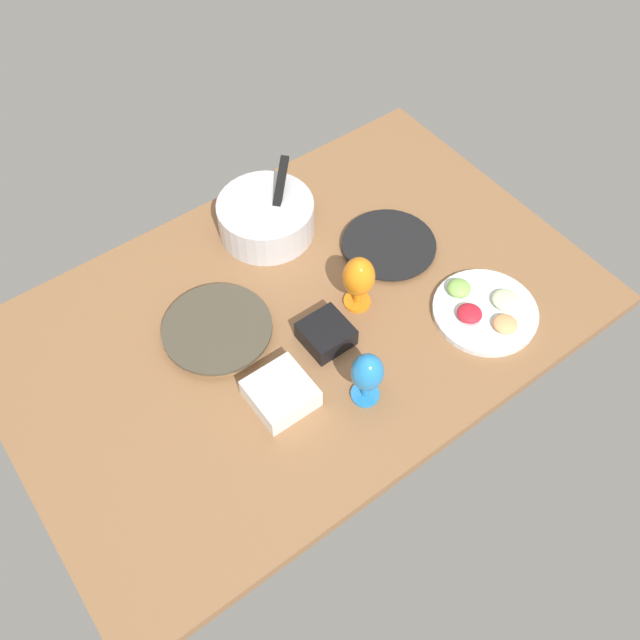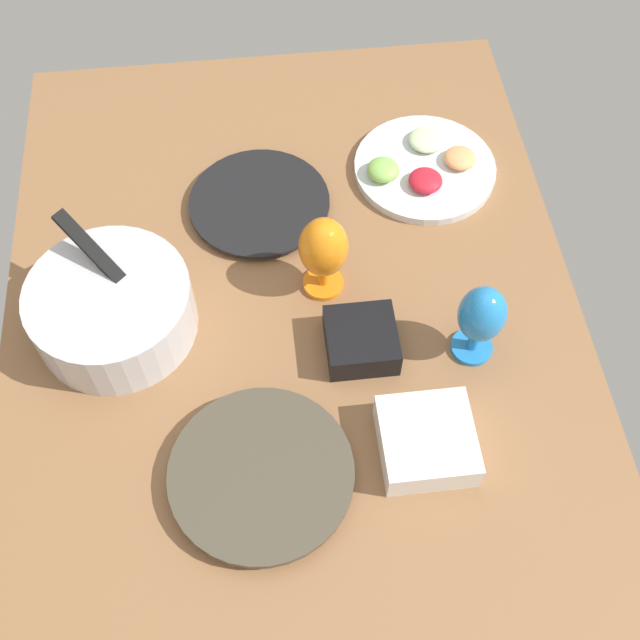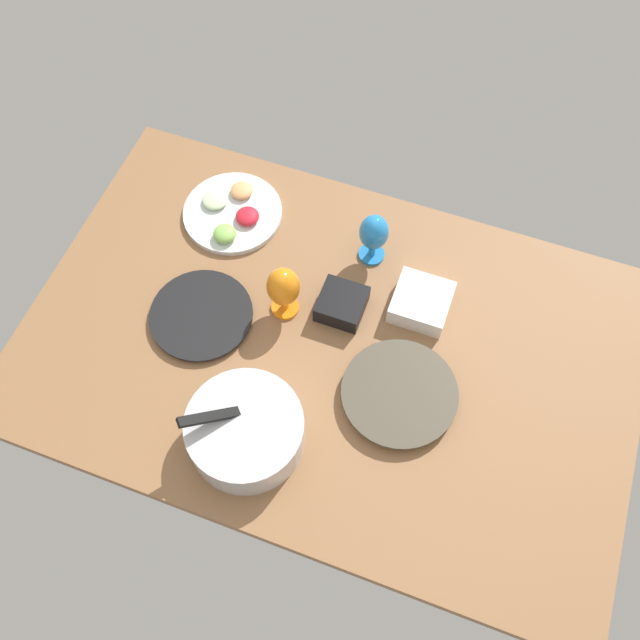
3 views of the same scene
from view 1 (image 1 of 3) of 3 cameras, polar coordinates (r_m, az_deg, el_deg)
ground_plane at (r=189.36cm, az=-1.68°, el=0.11°), size 160.00×104.00×4.00cm
dinner_plate_left at (r=184.72cm, az=-8.50°, el=-0.81°), size 29.44×29.44×3.14cm
dinner_plate_right at (r=203.13cm, az=5.72°, el=6.18°), size 27.68×27.68×1.95cm
mixing_bowl at (r=203.93cm, az=-4.49°, el=8.57°), size 28.28×28.28×18.09cm
fruit_platter at (r=192.02cm, az=13.49°, el=0.81°), size 28.73×28.73×5.03cm
hurricane_glass_blue at (r=165.45cm, az=3.94°, el=-4.50°), size 8.04×8.04×16.92cm
hurricane_glass_orange at (r=182.07cm, az=3.23°, el=3.46°), size 8.77×8.77×17.46cm
square_bowl_white at (r=170.78cm, az=-3.28°, el=-6.04°), size 14.87×14.87×6.04cm
square_bowl_black at (r=180.17cm, az=0.51°, el=-1.10°), size 12.10×12.10×5.77cm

